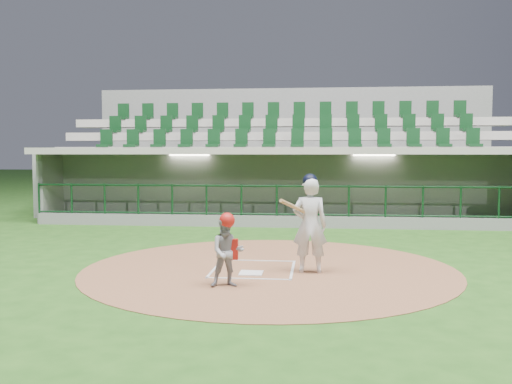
{
  "coord_description": "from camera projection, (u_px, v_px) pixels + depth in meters",
  "views": [
    {
      "loc": [
        1.21,
        -11.07,
        2.26
      ],
      "look_at": [
        -0.27,
        2.6,
        1.3
      ],
      "focal_mm": 40.0,
      "sensor_mm": 36.0,
      "label": 1
    }
  ],
  "objects": [
    {
      "name": "ground",
      "position": [
        255.0,
        267.0,
        11.27
      ],
      "size": [
        120.0,
        120.0,
        0.0
      ],
      "primitive_type": "plane",
      "color": "#204A15",
      "rests_on": "ground"
    },
    {
      "name": "dirt_circle",
      "position": [
        269.0,
        269.0,
        11.04
      ],
      "size": [
        7.2,
        7.2,
        0.01
      ],
      "primitive_type": "cylinder",
      "color": "brown",
      "rests_on": "ground"
    },
    {
      "name": "home_plate",
      "position": [
        251.0,
        273.0,
        10.57
      ],
      "size": [
        0.43,
        0.43,
        0.02
      ],
      "primitive_type": "cube",
      "color": "white",
      "rests_on": "dirt_circle"
    },
    {
      "name": "batter_box_chalk",
      "position": [
        254.0,
        269.0,
        10.97
      ],
      "size": [
        1.55,
        1.8,
        0.01
      ],
      "color": "silver",
      "rests_on": "ground"
    },
    {
      "name": "dugout_structure",
      "position": [
        283.0,
        191.0,
        18.95
      ],
      "size": [
        16.4,
        3.7,
        3.0
      ],
      "color": "gray",
      "rests_on": "ground"
    },
    {
      "name": "seating_deck",
      "position": [
        286.0,
        174.0,
        21.99
      ],
      "size": [
        17.0,
        6.72,
        5.15
      ],
      "color": "gray",
      "rests_on": "ground"
    },
    {
      "name": "batter",
      "position": [
        310.0,
        223.0,
        10.63
      ],
      "size": [
        0.87,
        0.86,
        1.85
      ],
      "color": "silver",
      "rests_on": "dirt_circle"
    },
    {
      "name": "catcher",
      "position": [
        227.0,
        250.0,
        9.52
      ],
      "size": [
        0.66,
        0.57,
        1.25
      ],
      "color": "gray",
      "rests_on": "dirt_circle"
    }
  ]
}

